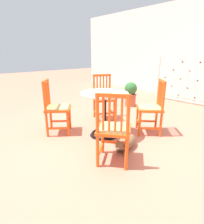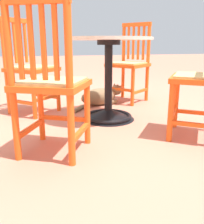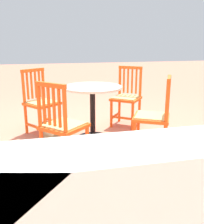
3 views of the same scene
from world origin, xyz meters
The scene contains 6 objects.
ground_plane centered at (0.00, 0.00, 0.00)m, with size 24.00×24.00×0.00m, color #C6755B.
cafe_table centered at (-0.14, 0.18, 0.28)m, with size 0.76×0.76×0.73m.
orange_chair_tucked_in centered at (0.51, -0.29, 0.43)m, with size 0.56×0.56×0.91m.
orange_chair_near_fence centered at (0.31, 0.84, 0.43)m, with size 0.57×0.57×0.91m.
orange_chair_facing_out centered at (-0.76, 0.74, 0.43)m, with size 0.54×0.54×0.91m.
tabby_cat centered at (0.41, 0.08, 0.10)m, with size 0.45×0.66×0.23m.
Camera 2 is at (-2.28, 0.87, 0.68)m, focal length 40.54 mm.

